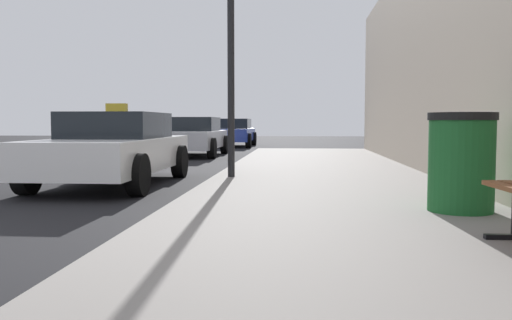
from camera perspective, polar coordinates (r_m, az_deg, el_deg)
The scene contains 6 objects.
sidewalk at distance 3.82m, azimuth 11.94°, elevation -11.49°, with size 4.00×32.00×0.15m, color gray.
trash_bin at distance 6.07m, azimuth 20.97°, elevation -0.18°, with size 0.71×0.71×1.05m.
street_lamp at distance 9.51m, azimuth -2.70°, elevation 16.16°, with size 0.36×0.36×4.30m.
car_white at distance 9.73m, azimuth -14.83°, elevation 1.24°, with size 1.94×4.30×1.43m.
car_silver at distance 17.79m, azimuth -6.92°, elevation 2.53°, with size 2.07×4.24×1.27m.
car_blue at distance 24.62m, azimuth -2.51°, elevation 2.95°, with size 1.96×4.24×1.27m.
Camera 1 is at (3.52, -3.66, 1.09)m, focal length 37.65 mm.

